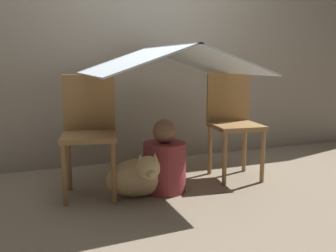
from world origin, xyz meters
The scene contains 7 objects.
ground_plane centered at (0.00, 0.00, 0.00)m, with size 8.80×8.80×0.00m, color gray.
wall_back centered at (0.00, 0.98, 1.25)m, with size 7.00×0.05×2.50m.
chair_left centered at (-0.61, 0.17, 0.51)m, with size 0.47×0.47×0.91m.
chair_right centered at (0.63, 0.17, 0.51)m, with size 0.44×0.44×0.91m.
sheet_canopy centered at (0.00, 0.10, 1.01)m, with size 1.25×1.16×0.22m.
person_front centered at (-0.06, 0.01, 0.23)m, with size 0.33×0.33×0.57m.
dog centered at (-0.28, -0.07, 0.17)m, with size 0.52×0.41×0.38m.
Camera 1 is at (-1.04, -2.63, 1.00)m, focal length 40.00 mm.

